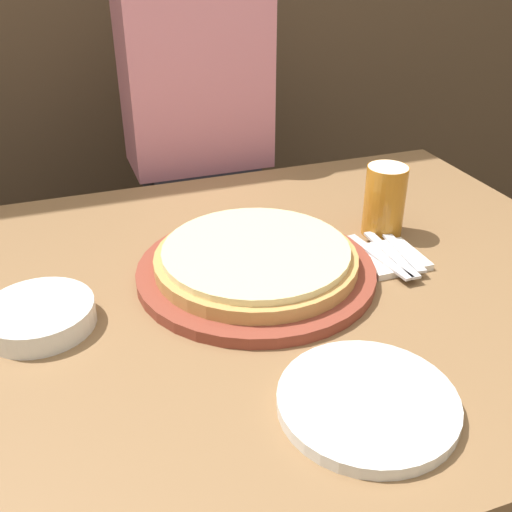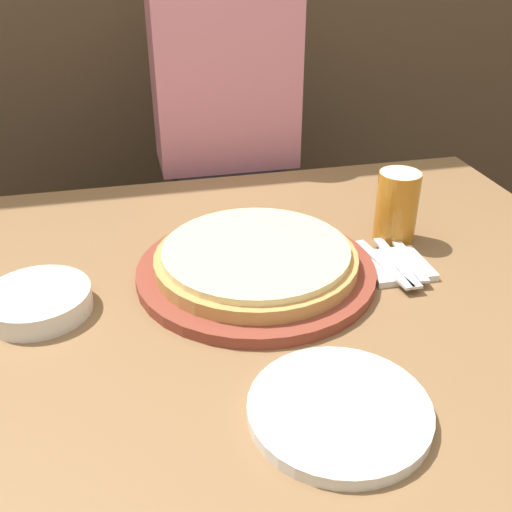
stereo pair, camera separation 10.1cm
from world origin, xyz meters
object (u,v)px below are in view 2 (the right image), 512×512
object	(u,v)px
side_bowl	(38,301)
fork	(383,264)
beer_glass	(397,204)
spoon	(410,260)
dinner_plate	(339,410)
pizza_on_board	(256,264)
dinner_knife	(397,262)
diner_person	(227,182)

from	to	relation	value
side_bowl	fork	xyz separation A→B (m)	(0.58, -0.01, -0.00)
beer_glass	side_bowl	world-z (taller)	beer_glass
spoon	dinner_plate	bearing A→B (deg)	-128.08
side_bowl	pizza_on_board	bearing A→B (deg)	3.94
beer_glass	fork	xyz separation A→B (m)	(-0.07, -0.10, -0.06)
dinner_plate	spoon	xyz separation A→B (m)	(0.25, 0.31, 0.01)
dinner_knife	dinner_plate	bearing A→B (deg)	-125.15
side_bowl	fork	size ratio (longest dim) A/B	0.95
fork	diner_person	xyz separation A→B (m)	(-0.16, 0.66, -0.10)
fork	dinner_knife	size ratio (longest dim) A/B	1.00
pizza_on_board	diner_person	bearing A→B (deg)	84.08
beer_glass	dinner_plate	size ratio (longest dim) A/B	0.60
dinner_knife	spoon	world-z (taller)	same
fork	spoon	bearing A→B (deg)	0.00
beer_glass	dinner_plate	distance (m)	0.50
dinner_plate	dinner_knife	distance (m)	0.38
beer_glass	spoon	distance (m)	0.12
dinner_plate	side_bowl	xyz separation A→B (m)	(-0.38, 0.32, 0.01)
beer_glass	dinner_knife	world-z (taller)	beer_glass
pizza_on_board	diner_person	xyz separation A→B (m)	(0.06, 0.62, -0.11)
spoon	diner_person	distance (m)	0.69
beer_glass	diner_person	bearing A→B (deg)	111.93
side_bowl	fork	distance (m)	0.58
pizza_on_board	fork	xyz separation A→B (m)	(0.22, -0.03, -0.01)
dinner_plate	side_bowl	bearing A→B (deg)	139.71
dinner_plate	fork	xyz separation A→B (m)	(0.20, 0.31, 0.01)
dinner_plate	diner_person	size ratio (longest dim) A/B	0.18
beer_glass	dinner_plate	xyz separation A→B (m)	(-0.26, -0.42, -0.07)
side_bowl	fork	world-z (taller)	side_bowl
spoon	beer_glass	bearing A→B (deg)	81.25
fork	dinner_knife	xyz separation A→B (m)	(0.03, 0.00, 0.00)
pizza_on_board	dinner_plate	bearing A→B (deg)	-85.96
beer_glass	spoon	size ratio (longest dim) A/B	0.93
fork	diner_person	size ratio (longest dim) A/B	0.13
beer_glass	diner_person	xyz separation A→B (m)	(-0.22, 0.55, -0.16)
beer_glass	dinner_knife	size ratio (longest dim) A/B	0.79
beer_glass	fork	world-z (taller)	beer_glass
spoon	side_bowl	bearing A→B (deg)	179.18
pizza_on_board	side_bowl	size ratio (longest dim) A/B	2.46
side_bowl	spoon	distance (m)	0.63
dinner_plate	fork	distance (m)	0.37
dinner_knife	beer_glass	bearing A→B (deg)	68.49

